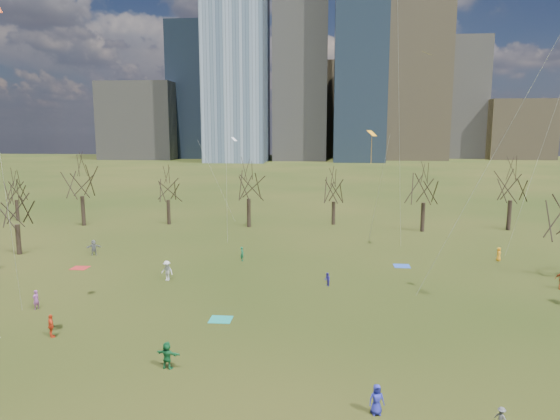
# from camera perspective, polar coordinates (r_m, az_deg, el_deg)

# --- Properties ---
(ground) EXTENTS (500.00, 500.00, 0.00)m
(ground) POSITION_cam_1_polar(r_m,az_deg,el_deg) (32.31, -2.01, -15.80)
(ground) COLOR black
(ground) RESTS_ON ground
(downtown_skyline) EXTENTS (212.50, 78.00, 118.00)m
(downtown_skyline) POSITION_cam_1_polar(r_m,az_deg,el_deg) (241.14, 3.84, 15.11)
(downtown_skyline) COLOR slate
(downtown_skyline) RESTS_ON ground
(bare_tree_row) EXTENTS (113.04, 29.80, 9.50)m
(bare_tree_row) POSITION_cam_1_polar(r_m,az_deg,el_deg) (66.82, 1.89, 2.65)
(bare_tree_row) COLOR black
(bare_tree_row) RESTS_ON ground
(blanket_teal) EXTENTS (1.60, 1.50, 0.03)m
(blanket_teal) POSITION_cam_1_polar(r_m,az_deg,el_deg) (37.32, -6.79, -12.32)
(blanket_teal) COLOR teal
(blanket_teal) RESTS_ON ground
(blanket_navy) EXTENTS (1.60, 1.50, 0.03)m
(blanket_navy) POSITION_cam_1_polar(r_m,az_deg,el_deg) (52.30, 13.75, -6.23)
(blanket_navy) COLOR blue
(blanket_navy) RESTS_ON ground
(blanket_crimson) EXTENTS (1.60, 1.50, 0.03)m
(blanket_crimson) POSITION_cam_1_polar(r_m,az_deg,el_deg) (53.95, -21.90, -6.17)
(blanket_crimson) COLOR #B02323
(blanket_crimson) RESTS_ON ground
(person_0) EXTENTS (0.82, 0.61, 1.52)m
(person_0) POSITION_cam_1_polar(r_m,az_deg,el_deg) (26.14, 10.99, -20.49)
(person_0) COLOR #2529A2
(person_0) RESTS_ON ground
(person_3) EXTENTS (0.75, 0.75, 1.04)m
(person_3) POSITION_cam_1_polar(r_m,az_deg,el_deg) (26.86, 23.97, -20.87)
(person_3) COLOR #5C5D61
(person_3) RESTS_ON ground
(person_4) EXTENTS (0.90, 0.95, 1.58)m
(person_4) POSITION_cam_1_polar(r_m,az_deg,el_deg) (37.13, -24.70, -11.95)
(person_4) COLOR red
(person_4) RESTS_ON ground
(person_5) EXTENTS (1.56, 0.80, 1.61)m
(person_5) POSITION_cam_1_polar(r_m,az_deg,el_deg) (30.57, -12.78, -15.88)
(person_5) COLOR #166533
(person_5) RESTS_ON ground
(person_7) EXTENTS (0.51, 0.64, 1.52)m
(person_7) POSITION_cam_1_polar(r_m,az_deg,el_deg) (43.13, -26.12, -9.18)
(person_7) COLOR #964B97
(person_7) RESTS_ON ground
(person_8) EXTENTS (0.61, 0.69, 1.21)m
(person_8) POSITION_cam_1_polar(r_m,az_deg,el_deg) (44.55, 5.43, -7.91)
(person_8) COLOR #2E26A5
(person_8) RESTS_ON ground
(person_9) EXTENTS (1.35, 1.02, 1.85)m
(person_9) POSITION_cam_1_polar(r_m,az_deg,el_deg) (47.05, -12.79, -6.77)
(person_9) COLOR silver
(person_9) RESTS_ON ground
(person_11) EXTENTS (1.65, 1.12, 1.71)m
(person_11) POSITION_cam_1_polar(r_m,az_deg,el_deg) (58.74, -20.52, -4.03)
(person_11) COLOR slate
(person_11) RESTS_ON ground
(person_12) EXTENTS (0.68, 0.83, 1.46)m
(person_12) POSITION_cam_1_polar(r_m,az_deg,el_deg) (57.46, 23.72, -4.64)
(person_12) COLOR orange
(person_12) RESTS_ON ground
(person_13) EXTENTS (0.45, 0.60, 1.49)m
(person_13) POSITION_cam_1_polar(r_m,az_deg,el_deg) (52.87, -4.34, -5.01)
(person_13) COLOR #197146
(person_13) RESTS_ON ground
(kites_airborne) EXTENTS (62.03, 47.60, 33.51)m
(kites_airborne) POSITION_cam_1_polar(r_m,az_deg,el_deg) (41.42, 6.95, 9.22)
(kites_airborne) COLOR #DA5E12
(kites_airborne) RESTS_ON ground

